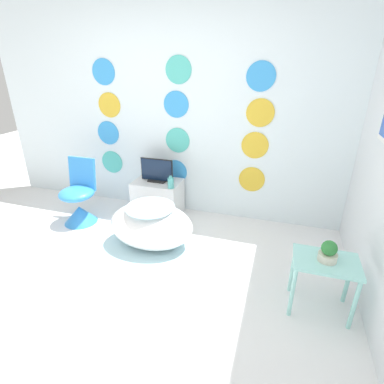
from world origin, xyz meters
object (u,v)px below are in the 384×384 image
potted_plant_left (329,252)px  chair (79,203)px  bathtub (151,225)px  vase (171,183)px  tv (157,171)px

potted_plant_left → chair: bearing=166.6°
bathtub → vase: bearing=87.4°
bathtub → tv: tv is taller
bathtub → potted_plant_left: potted_plant_left is taller
bathtub → potted_plant_left: bearing=-15.1°
tv → vase: (0.24, -0.15, -0.06)m
bathtub → vase: vase is taller
chair → vase: 1.15m
vase → tv: bearing=148.5°
bathtub → vase: 0.60m
tv → vase: bearing=-31.5°
bathtub → potted_plant_left: 1.73m
bathtub → vase: (0.02, 0.53, 0.28)m
chair → bathtub: bearing=-10.7°
bathtub → potted_plant_left: (1.64, -0.44, 0.30)m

